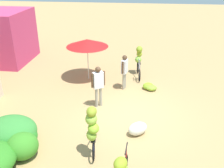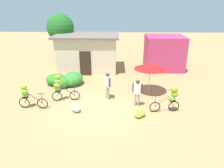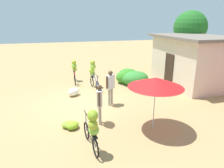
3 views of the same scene
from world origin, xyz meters
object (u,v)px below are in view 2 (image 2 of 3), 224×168
at_px(bicycle_center_loaded, 171,97).
at_px(person_bystander, 108,83).
at_px(building_low, 88,52).
at_px(bicycle_leftmost, 27,94).
at_px(shop_pink, 164,53).
at_px(market_umbrella, 150,66).
at_px(person_vendor, 137,90).
at_px(tree_behind_building, 60,28).
at_px(bicycle_near_pile, 59,86).
at_px(produce_sack, 76,108).
at_px(banana_pile_on_ground, 140,114).

xyz_separation_m(bicycle_center_loaded, person_bystander, (-3.47, 1.49, 0.18)).
xyz_separation_m(building_low, person_bystander, (1.99, -5.81, -0.50)).
xyz_separation_m(bicycle_leftmost, person_bystander, (4.43, 1.29, 0.21)).
xyz_separation_m(building_low, shop_pink, (6.62, 0.47, -0.10)).
height_order(building_low, market_umbrella, building_low).
bearing_deg(person_vendor, bicycle_leftmost, -176.30).
bearing_deg(tree_behind_building, person_bystander, -58.12).
distance_m(tree_behind_building, bicycle_near_pile, 8.21).
relative_size(person_vendor, person_bystander, 0.95).
relative_size(produce_sack, person_vendor, 0.43).
bearing_deg(bicycle_near_pile, person_vendor, -7.14).
xyz_separation_m(shop_pink, bicycle_near_pile, (-7.49, -6.59, -0.47)).
height_order(bicycle_center_loaded, banana_pile_on_ground, bicycle_center_loaded).
relative_size(market_umbrella, bicycle_near_pile, 1.21).
distance_m(bicycle_leftmost, produce_sack, 2.82).
height_order(shop_pink, market_umbrella, shop_pink).
height_order(shop_pink, tree_behind_building, tree_behind_building).
height_order(produce_sack, person_vendor, person_vendor).
xyz_separation_m(building_low, bicycle_leftmost, (-2.45, -7.10, -0.71)).
distance_m(building_low, banana_pile_on_ground, 8.81).
bearing_deg(person_vendor, bicycle_near_pile, 172.86).
bearing_deg(banana_pile_on_ground, person_bystander, 131.21).
relative_size(bicycle_center_loaded, person_vendor, 1.03).
xyz_separation_m(shop_pink, person_vendor, (-2.91, -7.17, -0.46)).
height_order(bicycle_leftmost, produce_sack, bicycle_leftmost).
distance_m(bicycle_near_pile, person_vendor, 4.62).
height_order(market_umbrella, bicycle_near_pile, market_umbrella).
bearing_deg(shop_pink, bicycle_leftmost, -140.14).
bearing_deg(bicycle_center_loaded, produce_sack, -178.67).
height_order(bicycle_center_loaded, person_vendor, person_vendor).
height_order(bicycle_near_pile, person_vendor, bicycle_near_pile).
bearing_deg(produce_sack, banana_pile_on_ground, -6.87).
relative_size(building_low, shop_pink, 1.67).
distance_m(building_low, shop_pink, 6.63).
bearing_deg(person_bystander, bicycle_center_loaded, -23.30).
relative_size(bicycle_leftmost, person_vendor, 1.04).
distance_m(person_vendor, person_bystander, 1.94).
xyz_separation_m(market_umbrella, banana_pile_on_ground, (-0.86, -2.99, -1.71)).
distance_m(shop_pink, person_vendor, 7.75).
height_order(bicycle_leftmost, person_vendor, person_vendor).
xyz_separation_m(building_low, tree_behind_building, (-2.58, 1.54, 1.84)).
height_order(bicycle_leftmost, banana_pile_on_ground, bicycle_leftmost).
height_order(tree_behind_building, bicycle_center_loaded, tree_behind_building).
height_order(building_low, shop_pink, building_low).
bearing_deg(produce_sack, bicycle_center_loaded, 1.33).
distance_m(tree_behind_building, person_vendor, 10.63).
height_order(building_low, person_vendor, building_low).
bearing_deg(tree_behind_building, bicycle_center_loaded, -47.72).
bearing_deg(bicycle_leftmost, bicycle_center_loaded, -1.48).
distance_m(tree_behind_building, bicycle_leftmost, 9.00).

